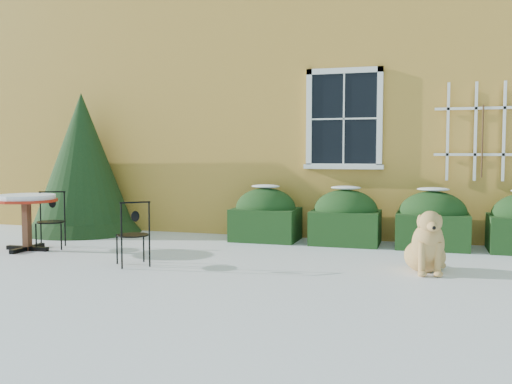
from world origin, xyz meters
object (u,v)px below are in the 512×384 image
(evergreen_shrub, at_px, (83,176))
(dog, at_px, (427,247))
(patio_chair_near, at_px, (133,233))
(patio_chair_far, at_px, (51,220))
(bistro_table, at_px, (26,204))

(evergreen_shrub, relative_size, dog, 2.84)
(patio_chair_near, height_order, patio_chair_far, patio_chair_far)
(evergreen_shrub, distance_m, bistro_table, 1.96)
(patio_chair_near, height_order, dog, patio_chair_near)
(bistro_table, height_order, patio_chair_far, patio_chair_far)
(evergreen_shrub, relative_size, bistro_table, 2.82)
(patio_chair_far, bearing_deg, patio_chair_near, -51.39)
(bistro_table, xyz_separation_m, patio_chair_far, (0.20, 0.29, -0.26))
(evergreen_shrub, distance_m, patio_chair_far, 1.80)
(evergreen_shrub, distance_m, patio_chair_near, 3.49)
(dog, bearing_deg, patio_chair_far, 166.70)
(patio_chair_near, xyz_separation_m, dog, (3.55, 0.63, -0.10))
(bistro_table, distance_m, dog, 5.62)
(patio_chair_near, xyz_separation_m, patio_chair_far, (-1.85, 0.87, 0.01))
(bistro_table, height_order, dog, bistro_table)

